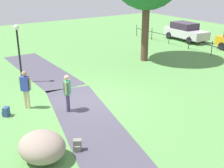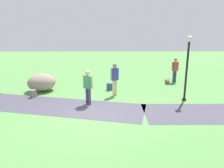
{
  "view_description": "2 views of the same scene",
  "coord_description": "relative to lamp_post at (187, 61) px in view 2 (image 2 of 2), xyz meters",
  "views": [
    {
      "loc": [
        11.3,
        -6.22,
        5.66
      ],
      "look_at": [
        0.33,
        1.1,
        0.71
      ],
      "focal_mm": 47.6,
      "sensor_mm": 36.0,
      "label": 1
    },
    {
      "loc": [
        -0.55,
        8.47,
        3.56
      ],
      "look_at": [
        -0.63,
        -0.96,
        1.08
      ],
      "focal_mm": 35.06,
      "sensor_mm": 36.0,
      "label": 2
    }
  ],
  "objects": [
    {
      "name": "spare_backpack_on_lawn",
      "position": [
        3.71,
        -1.88,
        -1.78
      ],
      "size": [
        0.35,
        0.35,
        0.4
      ],
      "color": "navy",
      "rests_on": "ground"
    },
    {
      "name": "ground_plane",
      "position": [
        4.23,
        1.81,
        -1.97
      ],
      "size": [
        48.0,
        48.0,
        0.0
      ],
      "primitive_type": "plane",
      "color": "#58914A"
    },
    {
      "name": "woman_with_handbag",
      "position": [
        -0.56,
        -3.73,
        -1.06
      ],
      "size": [
        0.47,
        0.38,
        1.59
      ],
      "color": "navy",
      "rests_on": "ground"
    },
    {
      "name": "frisbee_on_grass",
      "position": [
        3.65,
        -2.84,
        -1.96
      ],
      "size": [
        0.27,
        0.27,
        0.02
      ],
      "color": "gold",
      "rests_on": "ground"
    },
    {
      "name": "man_near_boulder",
      "position": [
        4.7,
        0.52,
        -1.02
      ],
      "size": [
        0.43,
        0.41,
        1.65
      ],
      "color": "#4A3E6C",
      "rests_on": "ground"
    },
    {
      "name": "footpath_segment_mid",
      "position": [
        6.13,
        0.75,
        -1.97
      ],
      "size": [
        8.31,
        4.04,
        0.01
      ],
      "color": "#484553",
      "rests_on": "ground"
    },
    {
      "name": "handbag_on_grass",
      "position": [
        0.03,
        -3.24,
        -1.83
      ],
      "size": [
        0.36,
        0.36,
        0.31
      ],
      "color": "brown",
      "rests_on": "ground"
    },
    {
      "name": "lawn_boulder",
      "position": [
        7.57,
        -1.77,
        -1.48
      ],
      "size": [
        2.03,
        1.96,
        0.99
      ],
      "color": "gray",
      "rests_on": "ground"
    },
    {
      "name": "lamp_post",
      "position": [
        0.0,
        0.0,
        0.0
      ],
      "size": [
        0.28,
        0.28,
        3.16
      ],
      "color": "black",
      "rests_on": "ground"
    },
    {
      "name": "backpack_by_boulder",
      "position": [
        7.67,
        -0.58,
        -1.78
      ],
      "size": [
        0.34,
        0.34,
        0.4
      ],
      "color": "gray",
      "rests_on": "ground"
    },
    {
      "name": "passerby_on_path",
      "position": [
        3.44,
        -0.87,
        -0.96
      ],
      "size": [
        0.43,
        0.42,
        1.74
      ],
      "color": "beige",
      "rests_on": "ground"
    }
  ]
}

